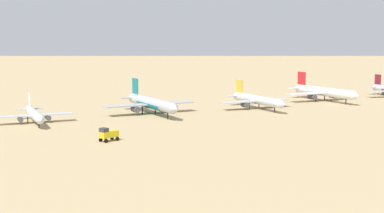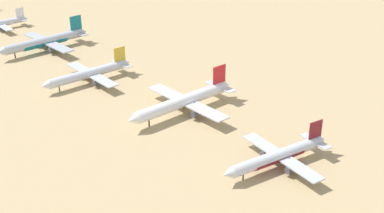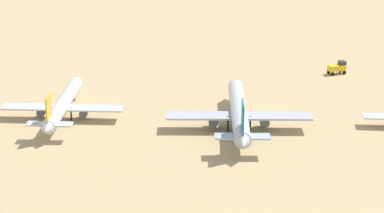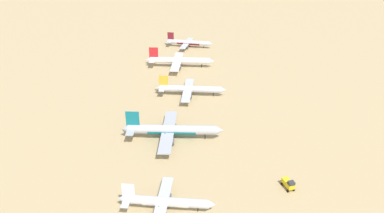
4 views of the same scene
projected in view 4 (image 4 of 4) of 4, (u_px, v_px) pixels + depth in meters
name	position (u px, v px, depth m)	size (l,w,h in m)	color
ground_plane	(181.00, 140.00, 153.21)	(1800.00, 1800.00, 0.00)	tan
parked_jet_2	(165.00, 202.00, 114.28)	(31.51, 25.63, 9.08)	silver
parked_jet_3	(171.00, 130.00, 152.30)	(43.28, 35.06, 12.51)	#B2B7C1
parked_jet_4	(190.00, 89.00, 191.49)	(37.78, 30.69, 10.89)	silver
parked_jet_5	(179.00, 61.00, 230.08)	(43.67, 35.44, 12.60)	white
parked_jet_6	(188.00, 43.00, 268.21)	(35.85, 29.38, 10.40)	silver
service_truck	(289.00, 184.00, 123.85)	(4.19, 5.67, 3.90)	yellow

